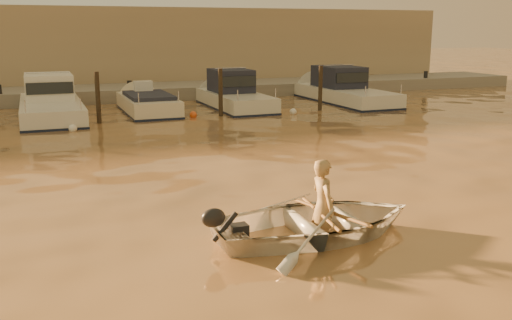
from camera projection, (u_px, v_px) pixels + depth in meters
name	position (u px, v px, depth m)	size (l,w,h in m)	color
ground_plane	(202.00, 242.00, 9.88)	(160.00, 160.00, 0.00)	olive
dinghy	(317.00, 222.00, 10.10)	(2.70, 3.78, 0.78)	silver
person	(323.00, 206.00, 10.07)	(0.62, 0.41, 1.70)	#9F7C4F
outboard_motor	(238.00, 232.00, 9.57)	(0.90, 0.40, 0.70)	black
oar_port	(330.00, 212.00, 10.15)	(0.06, 0.06, 2.10)	olive
oar_starboard	(320.00, 213.00, 10.08)	(0.06, 0.06, 2.10)	brown
moored_boat_2	(51.00, 102.00, 23.60)	(2.36, 7.88, 1.75)	silver
moored_boat_3	(148.00, 107.00, 25.11)	(2.02, 5.84, 0.95)	beige
moored_boat_4	(235.00, 94.00, 26.46)	(2.14, 6.62, 1.75)	beige
moored_boat_5	(345.00, 90.00, 28.54)	(2.33, 7.80, 1.75)	beige
piling_2	(98.00, 100.00, 22.14)	(0.18, 0.18, 2.20)	#2D2319
piling_3	(221.00, 95.00, 23.91)	(0.18, 0.18, 2.20)	#2D2319
piling_4	(320.00, 91.00, 25.57)	(0.18, 0.18, 2.20)	#2D2319
fender_c	(73.00, 128.00, 20.53)	(0.30, 0.30, 0.30)	white
fender_d	(193.00, 115.00, 23.76)	(0.30, 0.30, 0.30)	#E7541B
fender_e	(293.00, 112.00, 24.64)	(0.30, 0.30, 0.30)	silver
quay	(86.00, 97.00, 29.37)	(52.00, 4.00, 1.00)	gray
waterfront_building	(75.00, 49.00, 33.85)	(46.00, 7.00, 4.80)	#9E8466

